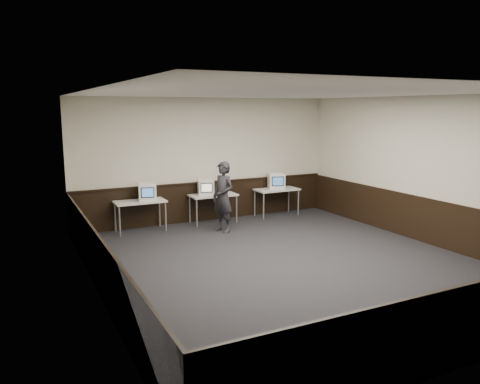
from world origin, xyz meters
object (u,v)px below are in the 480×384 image
at_px(desk_center, 213,197).
at_px(desk_right, 277,191).
at_px(emac_left, 147,192).
at_px(emac_center, 206,187).
at_px(emac_right, 276,181).
at_px(person, 223,197).
at_px(desk_left, 140,204).

relative_size(desk_center, desk_right, 1.00).
height_order(emac_left, emac_center, emac_left).
bearing_deg(emac_center, desk_center, 9.44).
height_order(emac_center, emac_right, emac_right).
height_order(desk_center, emac_right, emac_right).
bearing_deg(emac_center, emac_right, 16.85).
distance_m(desk_center, emac_center, 0.33).
relative_size(desk_center, emac_left, 2.37).
distance_m(desk_center, person, 0.92).
height_order(desk_center, emac_center, emac_center).
distance_m(emac_right, person, 2.23).
bearing_deg(desk_right, desk_left, 180.00).
height_order(desk_left, desk_right, same).
height_order(desk_left, emac_center, emac_center).
bearing_deg(emac_left, desk_left, -174.69).
distance_m(emac_left, emac_right, 3.62).
xyz_separation_m(desk_left, desk_center, (1.90, 0.00, 0.00)).
distance_m(desk_center, emac_left, 1.74).
distance_m(desk_left, emac_right, 3.81).
height_order(desk_right, emac_left, emac_left).
bearing_deg(desk_left, person, -26.86).
relative_size(desk_left, desk_center, 1.00).
relative_size(desk_right, emac_left, 2.37).
xyz_separation_m(emac_center, person, (0.07, -0.92, -0.10)).
bearing_deg(emac_right, emac_center, -159.94).
relative_size(desk_left, person, 0.71).
distance_m(desk_right, emac_left, 3.63).
bearing_deg(desk_center, emac_left, -179.28).
bearing_deg(emac_center, emac_left, -161.73).
bearing_deg(desk_left, desk_right, 0.00).
bearing_deg(desk_center, emac_right, 1.01).
xyz_separation_m(desk_center, emac_left, (-1.72, -0.02, 0.28)).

